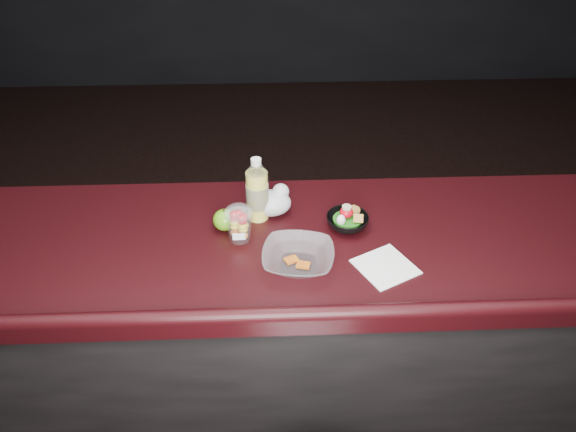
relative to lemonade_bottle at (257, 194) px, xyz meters
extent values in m
cube|color=black|center=(0.08, -0.13, -0.62)|extent=(4.00, 0.65, 0.98)
cube|color=black|center=(0.08, -0.13, -0.11)|extent=(4.06, 0.71, 0.04)
cylinder|color=yellow|center=(0.00, 0.00, -0.01)|extent=(0.07, 0.07, 0.18)
cylinder|color=white|center=(0.00, 0.00, -0.01)|extent=(0.08, 0.08, 0.18)
cone|color=white|center=(0.00, 0.00, 0.10)|extent=(0.07, 0.07, 0.03)
cylinder|color=white|center=(0.00, 0.00, 0.12)|extent=(0.03, 0.03, 0.02)
cylinder|color=#072D99|center=(0.00, 0.00, -0.01)|extent=(0.08, 0.08, 0.08)
ellipsoid|color=white|center=(-0.06, -0.12, 0.01)|extent=(0.09, 0.09, 0.05)
ellipsoid|color=#368F10|center=(-0.11, -0.06, -0.06)|extent=(0.08, 0.08, 0.07)
cylinder|color=black|center=(-0.11, -0.06, -0.02)|extent=(0.01, 0.01, 0.01)
ellipsoid|color=silver|center=(0.05, 0.02, -0.06)|extent=(0.14, 0.11, 0.08)
sphere|color=silver|center=(0.08, 0.04, -0.02)|extent=(0.06, 0.06, 0.06)
imported|color=black|center=(0.30, -0.07, -0.07)|extent=(0.15, 0.15, 0.04)
cylinder|color=#0F470C|center=(0.30, -0.07, -0.07)|extent=(0.10, 0.10, 0.01)
ellipsoid|color=#B40715|center=(0.29, -0.06, -0.04)|extent=(0.05, 0.05, 0.04)
cylinder|color=beige|center=(0.29, -0.06, -0.02)|extent=(0.03, 0.03, 0.01)
ellipsoid|color=white|center=(0.27, -0.09, -0.05)|extent=(0.03, 0.03, 0.04)
imported|color=silver|center=(0.12, -0.25, -0.07)|extent=(0.25, 0.25, 0.05)
cube|color=#990F0C|center=(0.10, -0.24, -0.08)|extent=(0.05, 0.04, 0.01)
cube|color=#990F0C|center=(0.14, -0.27, -0.08)|extent=(0.05, 0.04, 0.01)
cube|color=white|center=(0.39, -0.28, -0.09)|extent=(0.22, 0.22, 0.00)
camera|label=1|loc=(0.04, -1.55, 1.05)|focal=35.00mm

